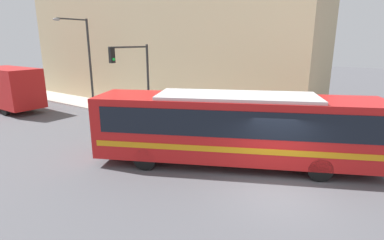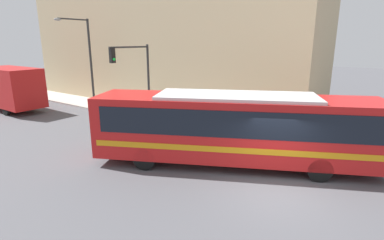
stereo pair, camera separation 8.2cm
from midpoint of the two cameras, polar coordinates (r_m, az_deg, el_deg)
The scene contains 10 objects.
ground_plane at distance 11.58m, azimuth 15.39°, elevation -13.13°, with size 120.00×120.00×0.00m, color #515156.
sidewalk at distance 28.49m, azimuth -20.57°, elevation 3.28°, with size 2.83×70.00×0.13m.
building_facade at distance 26.80m, azimuth -6.65°, elevation 16.24°, with size 6.00×27.06×12.02m.
city_bus at distance 13.03m, azimuth 8.12°, elevation -0.93°, with size 7.66×11.99×3.15m.
delivery_truck at distance 27.72m, azimuth -32.02°, elevation 5.31°, with size 2.45×7.75×3.34m.
fire_hydrant at distance 16.65m, azimuth 13.35°, elevation -2.44°, with size 0.25×0.34×0.72m.
traffic_light_pole at distance 19.95m, azimuth -10.89°, elevation 9.52°, with size 3.28×0.35×4.96m.
parking_meter at distance 19.08m, azimuth -1.80°, elevation 1.78°, with size 0.14×0.14×1.29m.
street_lamp at distance 25.31m, azimuth -19.78°, elevation 11.57°, with size 2.84×0.28×6.83m.
pedestrian_near_corner at distance 22.47m, azimuth -7.14°, elevation 3.64°, with size 0.34×0.34×1.70m.
Camera 1 is at (-9.79, -3.16, 5.34)m, focal length 28.00 mm.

